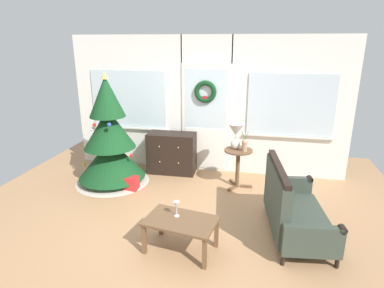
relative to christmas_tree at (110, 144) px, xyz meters
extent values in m
plane|color=#AD7F56|center=(1.54, -1.14, -0.72)|extent=(6.76, 6.76, 0.00)
cube|color=white|center=(0.01, 0.95, 0.56)|extent=(2.15, 0.08, 2.55)
cube|color=white|center=(3.06, 0.95, 0.56)|extent=(2.15, 0.08, 2.55)
cube|color=white|center=(1.54, 0.95, 1.58)|extent=(0.94, 0.08, 0.50)
cube|color=silver|center=(1.54, 0.91, 0.31)|extent=(0.90, 0.05, 2.05)
cube|color=white|center=(1.54, 0.89, -0.27)|extent=(0.78, 0.02, 0.80)
cube|color=silver|center=(1.54, 0.89, 0.68)|extent=(0.78, 0.01, 1.10)
cube|color=silver|center=(0.01, 0.89, 0.63)|extent=(1.50, 0.01, 1.10)
cube|color=silver|center=(3.06, 0.89, 0.63)|extent=(1.50, 0.01, 1.10)
cube|color=silver|center=(0.01, 0.88, 0.06)|extent=(1.59, 0.06, 0.03)
cube|color=silver|center=(3.06, 0.88, 0.06)|extent=(1.59, 0.06, 0.03)
torus|color=#123B1B|center=(1.54, 0.85, 0.83)|extent=(0.41, 0.09, 0.41)
cube|color=red|center=(1.54, 0.84, 0.70)|extent=(0.10, 0.02, 0.10)
cylinder|color=#4C331E|center=(0.00, 0.00, -0.62)|extent=(0.10, 0.10, 0.18)
cone|color=beige|center=(0.00, 0.00, -0.67)|extent=(1.30, 1.30, 0.10)
cone|color=#14421E|center=(0.00, 0.00, -0.27)|extent=(1.17, 1.17, 0.69)
cone|color=#14421E|center=(0.00, 0.00, 0.28)|extent=(0.89, 0.89, 0.69)
cone|color=#14421E|center=(0.00, 0.00, 0.83)|extent=(0.61, 0.61, 0.69)
cone|color=#E0BC4C|center=(0.00, 0.00, 1.18)|extent=(0.12, 0.12, 0.12)
sphere|color=red|center=(0.40, -0.06, -0.17)|extent=(0.06, 0.06, 0.06)
sphere|color=gold|center=(-0.46, -0.14, -0.36)|extent=(0.05, 0.05, 0.05)
sphere|color=silver|center=(-0.18, -0.25, 0.32)|extent=(0.06, 0.06, 0.06)
sphere|color=#264CB2|center=(0.15, -0.29, 0.42)|extent=(0.07, 0.07, 0.07)
sphere|color=red|center=(-0.11, -0.28, 0.41)|extent=(0.06, 0.06, 0.06)
cube|color=black|center=(0.94, 0.65, -0.33)|extent=(0.91, 0.44, 0.78)
sphere|color=tan|center=(0.76, 0.43, -0.14)|extent=(0.03, 0.03, 0.03)
sphere|color=tan|center=(1.12, 0.43, -0.14)|extent=(0.03, 0.03, 0.03)
sphere|color=tan|center=(0.76, 0.43, -0.44)|extent=(0.03, 0.03, 0.03)
sphere|color=tan|center=(1.12, 0.43, -0.44)|extent=(0.03, 0.03, 0.03)
cylinder|color=black|center=(3.48, -1.68, -0.65)|extent=(0.05, 0.05, 0.14)
cylinder|color=black|center=(3.32, -0.38, -0.65)|extent=(0.05, 0.05, 0.14)
cylinder|color=black|center=(2.88, -1.75, -0.65)|extent=(0.05, 0.05, 0.14)
cylinder|color=black|center=(2.72, -0.45, -0.65)|extent=(0.05, 0.05, 0.14)
cube|color=#384238|center=(3.10, -1.06, -0.51)|extent=(0.87, 1.33, 0.14)
cube|color=#384238|center=(2.80, -1.10, -0.13)|extent=(0.27, 1.26, 0.62)
cube|color=black|center=(2.80, -1.10, 0.21)|extent=(0.23, 1.23, 0.06)
cube|color=#384238|center=(3.18, -1.73, -0.39)|extent=(0.67, 0.17, 0.38)
cylinder|color=black|center=(3.47, -1.69, -0.22)|extent=(0.10, 0.10, 0.09)
cube|color=#384238|center=(3.02, -0.40, -0.39)|extent=(0.67, 0.17, 0.38)
cylinder|color=black|center=(3.31, -0.36, -0.22)|extent=(0.10, 0.10, 0.09)
cylinder|color=brown|center=(2.22, 0.24, -0.05)|extent=(0.48, 0.48, 0.02)
cylinder|color=brown|center=(2.22, 0.24, -0.39)|extent=(0.07, 0.07, 0.66)
cube|color=brown|center=(2.38, 0.24, -0.70)|extent=(0.20, 0.05, 0.04)
cube|color=brown|center=(2.14, 0.37, -0.70)|extent=(0.14, 0.20, 0.04)
cube|color=brown|center=(2.14, 0.10, -0.70)|extent=(0.14, 0.20, 0.04)
sphere|color=silver|center=(2.16, 0.28, 0.05)|extent=(0.16, 0.16, 0.16)
cylinder|color=silver|center=(2.16, 0.28, 0.17)|extent=(0.02, 0.02, 0.06)
cone|color=silver|center=(2.16, 0.28, 0.30)|extent=(0.28, 0.28, 0.20)
cylinder|color=tan|center=(2.32, 0.18, 0.04)|extent=(0.09, 0.09, 0.16)
sphere|color=tan|center=(2.32, 0.18, 0.12)|extent=(0.10, 0.10, 0.10)
cylinder|color=#4C7042|center=(2.30, 0.18, 0.22)|extent=(0.07, 0.01, 0.17)
cylinder|color=#4C7042|center=(2.32, 0.18, 0.22)|extent=(0.01, 0.01, 0.18)
cylinder|color=#4C7042|center=(2.34, 0.18, 0.22)|extent=(0.07, 0.01, 0.17)
cube|color=brown|center=(1.68, -1.71, -0.32)|extent=(0.92, 0.65, 0.03)
cube|color=brown|center=(1.27, -1.86, -0.53)|extent=(0.05, 0.05, 0.38)
cube|color=brown|center=(2.02, -1.99, -0.53)|extent=(0.05, 0.05, 0.38)
cube|color=brown|center=(1.35, -1.43, -0.53)|extent=(0.05, 0.05, 0.38)
cube|color=brown|center=(2.10, -1.56, -0.53)|extent=(0.05, 0.05, 0.38)
cylinder|color=silver|center=(1.62, -1.64, -0.30)|extent=(0.06, 0.06, 0.01)
cylinder|color=silver|center=(1.62, -1.64, -0.25)|extent=(0.01, 0.01, 0.10)
cone|color=silver|center=(1.62, -1.64, -0.15)|extent=(0.08, 0.08, 0.09)
cube|color=red|center=(0.46, -0.24, -0.60)|extent=(0.22, 0.20, 0.22)
camera|label=1|loc=(2.50, -4.99, 1.72)|focal=30.28mm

